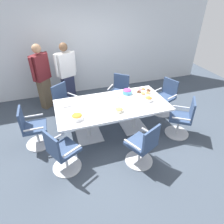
{
  "coord_description": "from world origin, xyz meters",
  "views": [
    {
      "loc": [
        -1.13,
        -3.4,
        2.89
      ],
      "look_at": [
        0.0,
        0.0,
        0.55
      ],
      "focal_mm": 30.92,
      "sensor_mm": 36.0,
      "label": 1
    }
  ],
  "objects_px": {
    "snack_bowl_cookies": "(119,110)",
    "snack_bowl_pretzels": "(148,99)",
    "snack_bowl_candy_mix": "(127,91)",
    "donut_platter": "(144,91)",
    "office_chair_6": "(62,153)",
    "conference_table": "(112,109)",
    "office_chair_2": "(165,99)",
    "office_chair_0": "(143,147)",
    "plate_stack": "(114,96)",
    "office_chair_5": "(33,129)",
    "person_standing_1": "(67,73)",
    "person_standing_0": "(42,77)",
    "snack_bowl_chips_orange": "(77,117)",
    "office_chair_1": "(182,120)",
    "office_chair_3": "(119,93)",
    "napkin_pile": "(66,104)",
    "office_chair_4": "(65,104)"
  },
  "relations": [
    {
      "from": "snack_bowl_cookies",
      "to": "snack_bowl_pretzels",
      "type": "distance_m",
      "value": 0.79
    },
    {
      "from": "snack_bowl_cookies",
      "to": "snack_bowl_candy_mix",
      "type": "xyz_separation_m",
      "value": [
        0.45,
        0.68,
        0.02
      ]
    },
    {
      "from": "donut_platter",
      "to": "office_chair_6",
      "type": "bearing_deg",
      "value": -152.64
    },
    {
      "from": "conference_table",
      "to": "office_chair_2",
      "type": "bearing_deg",
      "value": 13.41
    },
    {
      "from": "office_chair_0",
      "to": "office_chair_6",
      "type": "xyz_separation_m",
      "value": [
        -1.43,
        0.31,
        0.0
      ]
    },
    {
      "from": "snack_bowl_pretzels",
      "to": "plate_stack",
      "type": "height_order",
      "value": "snack_bowl_pretzels"
    },
    {
      "from": "conference_table",
      "to": "office_chair_5",
      "type": "distance_m",
      "value": 1.71
    },
    {
      "from": "conference_table",
      "to": "snack_bowl_candy_mix",
      "type": "distance_m",
      "value": 0.64
    },
    {
      "from": "person_standing_1",
      "to": "donut_platter",
      "type": "height_order",
      "value": "person_standing_1"
    },
    {
      "from": "person_standing_0",
      "to": "donut_platter",
      "type": "relative_size",
      "value": 4.77
    },
    {
      "from": "snack_bowl_chips_orange",
      "to": "donut_platter",
      "type": "height_order",
      "value": "snack_bowl_chips_orange"
    },
    {
      "from": "snack_bowl_pretzels",
      "to": "donut_platter",
      "type": "distance_m",
      "value": 0.44
    },
    {
      "from": "office_chair_1",
      "to": "person_standing_0",
      "type": "relative_size",
      "value": 0.52
    },
    {
      "from": "snack_bowl_candy_mix",
      "to": "office_chair_5",
      "type": "bearing_deg",
      "value": -173.37
    },
    {
      "from": "snack_bowl_candy_mix",
      "to": "snack_bowl_chips_orange",
      "type": "distance_m",
      "value": 1.47
    },
    {
      "from": "office_chair_5",
      "to": "office_chair_6",
      "type": "xyz_separation_m",
      "value": [
        0.5,
        -0.88,
        0.0
      ]
    },
    {
      "from": "snack_bowl_chips_orange",
      "to": "office_chair_5",
      "type": "bearing_deg",
      "value": 154.35
    },
    {
      "from": "office_chair_3",
      "to": "person_standing_0",
      "type": "relative_size",
      "value": 0.52
    },
    {
      "from": "office_chair_5",
      "to": "plate_stack",
      "type": "relative_size",
      "value": 4.16
    },
    {
      "from": "snack_bowl_candy_mix",
      "to": "donut_platter",
      "type": "relative_size",
      "value": 0.61
    },
    {
      "from": "donut_platter",
      "to": "napkin_pile",
      "type": "xyz_separation_m",
      "value": [
        -1.85,
        -0.06,
        0.01
      ]
    },
    {
      "from": "office_chair_0",
      "to": "office_chair_4",
      "type": "height_order",
      "value": "same"
    },
    {
      "from": "office_chair_5",
      "to": "plate_stack",
      "type": "height_order",
      "value": "office_chair_5"
    },
    {
      "from": "snack_bowl_candy_mix",
      "to": "plate_stack",
      "type": "bearing_deg",
      "value": -171.9
    },
    {
      "from": "office_chair_1",
      "to": "snack_bowl_chips_orange",
      "type": "distance_m",
      "value": 2.31
    },
    {
      "from": "snack_bowl_cookies",
      "to": "person_standing_1",
      "type": "bearing_deg",
      "value": 110.64
    },
    {
      "from": "snack_bowl_cookies",
      "to": "donut_platter",
      "type": "xyz_separation_m",
      "value": [
        0.86,
        0.63,
        -0.02
      ]
    },
    {
      "from": "office_chair_4",
      "to": "office_chair_6",
      "type": "bearing_deg",
      "value": 44.14
    },
    {
      "from": "snack_bowl_cookies",
      "to": "plate_stack",
      "type": "relative_size",
      "value": 0.78
    },
    {
      "from": "office_chair_3",
      "to": "snack_bowl_pretzels",
      "type": "relative_size",
      "value": 5.2
    },
    {
      "from": "conference_table",
      "to": "plate_stack",
      "type": "xyz_separation_m",
      "value": [
        0.16,
        0.31,
        0.14
      ]
    },
    {
      "from": "snack_bowl_cookies",
      "to": "conference_table",
      "type": "bearing_deg",
      "value": 98.03
    },
    {
      "from": "office_chair_3",
      "to": "snack_bowl_pretzels",
      "type": "xyz_separation_m",
      "value": [
        0.25,
        -1.16,
        0.4
      ]
    },
    {
      "from": "snack_bowl_candy_mix",
      "to": "snack_bowl_pretzels",
      "type": "distance_m",
      "value": 0.57
    },
    {
      "from": "donut_platter",
      "to": "plate_stack",
      "type": "xyz_separation_m",
      "value": [
        -0.74,
        0.0,
        -0.0
      ]
    },
    {
      "from": "office_chair_3",
      "to": "napkin_pile",
      "type": "xyz_separation_m",
      "value": [
        -1.5,
        -0.79,
        0.38
      ]
    },
    {
      "from": "person_standing_0",
      "to": "office_chair_4",
      "type": "bearing_deg",
      "value": 75.46
    },
    {
      "from": "conference_table",
      "to": "office_chair_1",
      "type": "distance_m",
      "value": 1.58
    },
    {
      "from": "plate_stack",
      "to": "snack_bowl_candy_mix",
      "type": "bearing_deg",
      "value": 8.1
    },
    {
      "from": "donut_platter",
      "to": "plate_stack",
      "type": "height_order",
      "value": "donut_platter"
    },
    {
      "from": "office_chair_0",
      "to": "snack_bowl_cookies",
      "type": "relative_size",
      "value": 5.34
    },
    {
      "from": "office_chair_2",
      "to": "office_chair_5",
      "type": "xyz_separation_m",
      "value": [
        -3.3,
        -0.28,
        0.0
      ]
    },
    {
      "from": "snack_bowl_pretzels",
      "to": "office_chair_4",
      "type": "bearing_deg",
      "value": 149.07
    },
    {
      "from": "conference_table",
      "to": "person_standing_0",
      "type": "height_order",
      "value": "person_standing_0"
    },
    {
      "from": "plate_stack",
      "to": "napkin_pile",
      "type": "xyz_separation_m",
      "value": [
        -1.1,
        -0.06,
        0.02
      ]
    },
    {
      "from": "office_chair_6",
      "to": "office_chair_0",
      "type": "bearing_deg",
      "value": 48.79
    },
    {
      "from": "snack_bowl_chips_orange",
      "to": "plate_stack",
      "type": "distance_m",
      "value": 1.16
    },
    {
      "from": "office_chair_2",
      "to": "snack_bowl_cookies",
      "type": "xyz_separation_m",
      "value": [
        -1.55,
        -0.7,
        0.39
      ]
    },
    {
      "from": "office_chair_4",
      "to": "plate_stack",
      "type": "distance_m",
      "value": 1.3
    },
    {
      "from": "person_standing_0",
      "to": "person_standing_1",
      "type": "xyz_separation_m",
      "value": [
        0.64,
        0.07,
        -0.02
      ]
    }
  ]
}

